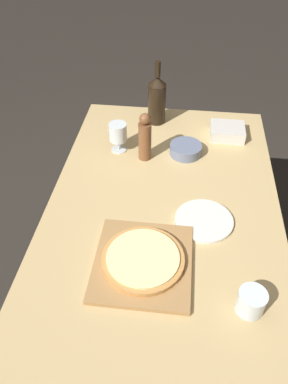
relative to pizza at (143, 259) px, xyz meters
The scene contains 11 objects.
ground_plane 0.85m from the pizza, 80.98° to the left, with size 12.00×12.00×0.00m, color #2D2823.
dining_table 0.32m from the pizza, 80.98° to the left, with size 0.92×1.50×0.76m.
cutting_board 0.02m from the pizza, behind, with size 0.33×0.35×0.02m.
pizza is the anchor object (origin of this frame).
wine_bottle 0.92m from the pizza, 92.47° to the left, with size 0.09×0.09×0.32m.
pepper_mill 0.60m from the pizza, 96.04° to the left, with size 0.06×0.06×0.23m.
wine_glass 0.67m from the pizza, 106.63° to the left, with size 0.08×0.08×0.14m.
small_bowl 0.66m from the pizza, 79.41° to the left, with size 0.15×0.15×0.05m.
drinking_tumbler 0.37m from the pizza, 20.40° to the right, with size 0.09×0.09×0.08m.
dinner_plate 0.30m from the pizza, 47.09° to the left, with size 0.22×0.22×0.01m.
food_container 0.87m from the pizza, 68.71° to the left, with size 0.16×0.14×0.06m.
Camera 1 is at (0.05, -1.06, 1.81)m, focal length 35.00 mm.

